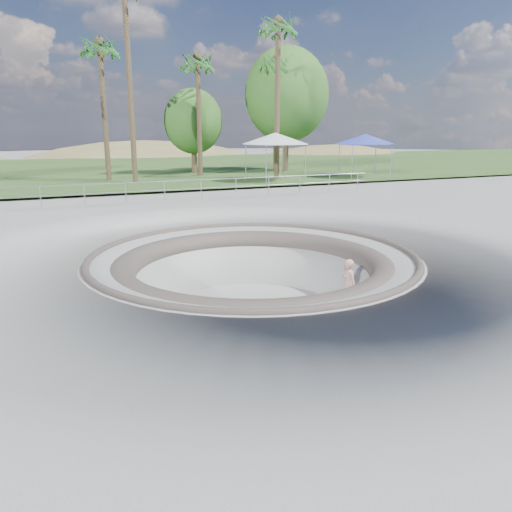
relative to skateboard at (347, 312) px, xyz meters
name	(u,v)px	position (x,y,z in m)	size (l,w,h in m)	color
ground	(253,255)	(-2.70, 1.33, 1.83)	(180.00, 180.00, 0.00)	#ABAAA6
skate_bowl	(253,310)	(-2.70, 1.33, 0.00)	(14.00, 14.00, 4.10)	#ABAAA6
grass_strip	(110,169)	(-2.70, 35.33, 2.05)	(180.00, 36.00, 0.12)	#305221
distant_hills	(120,208)	(1.08, 58.50, -5.19)	(103.20, 45.00, 28.60)	brown
safety_railing	(165,190)	(-2.70, 13.33, 2.52)	(25.00, 0.06, 1.03)	#95989E
skateboard	(347,312)	(0.00, 0.00, 0.00)	(0.91, 0.40, 0.09)	olive
skater	(348,286)	(0.00, 0.00, 0.89)	(0.63, 0.42, 1.74)	tan
canopy_white	(275,139)	(6.54, 19.41, 4.98)	(6.48, 6.48, 3.28)	#95989E
canopy_blue	(365,139)	(13.93, 19.33, 4.89)	(6.09, 6.09, 3.17)	#95989E
palm_b	(100,51)	(-4.18, 24.26, 10.70)	(2.60, 2.60, 10.06)	brown
palm_d	(198,65)	(2.88, 25.27, 10.24)	(2.60, 2.60, 9.56)	brown
palm_e	(278,32)	(7.16, 20.42, 12.02)	(2.60, 2.60, 11.50)	brown
palm_f	(276,66)	(9.15, 24.91, 10.38)	(2.60, 2.60, 9.71)	brown
bushy_tree_mid	(193,121)	(3.07, 27.55, 6.21)	(4.71, 4.29, 6.80)	brown
bushy_tree_right	(287,95)	(10.93, 26.54, 8.38)	(7.13, 6.48, 10.29)	brown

